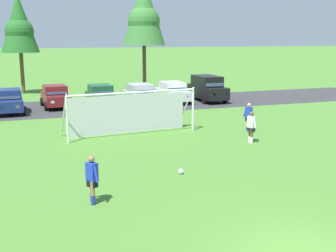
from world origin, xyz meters
name	(u,v)px	position (x,y,z in m)	size (l,w,h in m)	color
ground_plane	(140,133)	(0.00, 15.00, 0.00)	(400.00, 400.00, 0.00)	#477A2D
parking_lot_strip	(104,106)	(0.00, 25.44, 0.00)	(52.00, 8.40, 0.01)	#333335
soccer_ball	(181,171)	(-0.53, 7.13, 0.11)	(0.22, 0.22, 0.22)	white
soccer_goal	(129,111)	(-0.61, 14.98, 1.29)	(7.56, 2.59, 2.57)	white
player_midfield_center	(92,180)	(-4.39, 5.23, 0.82)	(0.40, 0.72, 1.64)	#936B4C
player_defender_far	(249,117)	(6.15, 13.36, 0.82)	(0.41, 0.71, 1.64)	tan
player_winger_left	(251,127)	(4.81, 10.79, 0.82)	(0.36, 0.74, 1.64)	brown
parked_car_slot_far_left	(9,101)	(-7.14, 24.41, 0.88)	(2.15, 4.26, 1.72)	navy
parked_car_slot_left	(55,96)	(-3.74, 25.88, 0.88)	(2.21, 4.29, 1.72)	maroon
parked_car_slot_center_left	(101,96)	(-0.33, 25.10, 0.88)	(2.10, 4.23, 1.72)	#194C2D
parked_car_slot_center	(141,95)	(2.79, 24.62, 0.88)	(2.25, 4.31, 1.72)	#B2B2BC
parked_car_slot_center_right	(173,92)	(5.80, 25.28, 0.88)	(2.12, 4.25, 1.72)	silver
parked_car_slot_right	(207,88)	(8.87, 25.01, 1.11)	(2.16, 4.61, 2.16)	black
tree_left_edge	(19,25)	(-5.95, 35.61, 6.52)	(3.56, 3.56, 9.49)	brown
tree_mid_left	(144,14)	(5.49, 32.60, 7.63)	(4.16, 4.16, 11.09)	brown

